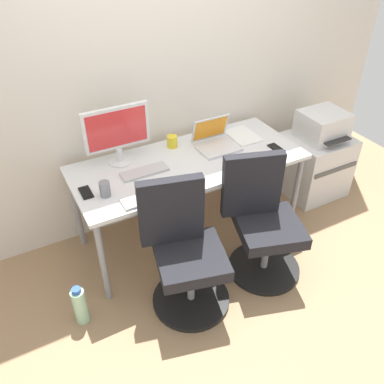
{
  "coord_description": "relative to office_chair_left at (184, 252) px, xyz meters",
  "views": [
    {
      "loc": [
        -1.18,
        -2.25,
        2.3
      ],
      "look_at": [
        0.0,
        -0.05,
        0.47
      ],
      "focal_mm": 37.66,
      "sensor_mm": 36.0,
      "label": 1
    }
  ],
  "objects": [
    {
      "name": "back_wall",
      "position": [
        0.33,
        1.01,
        0.88
      ],
      "size": [
        4.4,
        0.04,
        2.6
      ],
      "primitive_type": "cube",
      "color": "silver",
      "rests_on": "ground"
    },
    {
      "name": "mouse_by_laptop",
      "position": [
        0.11,
        0.28,
        0.32
      ],
      "size": [
        0.06,
        0.1,
        0.03
      ],
      "primitive_type": "ellipsoid",
      "color": "#2D2D2D",
      "rests_on": "desk"
    },
    {
      "name": "desk",
      "position": [
        0.33,
        0.56,
        0.24
      ],
      "size": [
        1.73,
        0.74,
        0.73
      ],
      "color": "silver",
      "rests_on": "ground"
    },
    {
      "name": "office_chair_left",
      "position": [
        0.0,
        0.0,
        0.0
      ],
      "size": [
        0.54,
        0.54,
        0.94
      ],
      "color": "black",
      "rests_on": "ground"
    },
    {
      "name": "coffee_mug",
      "position": [
        0.32,
        0.81,
        0.35
      ],
      "size": [
        0.08,
        0.08,
        0.09
      ],
      "primitive_type": "cylinder",
      "color": "yellow",
      "rests_on": "desk"
    },
    {
      "name": "keyboard_by_laptop",
      "position": [
        -0.02,
        0.57,
        0.31
      ],
      "size": [
        0.34,
        0.12,
        0.02
      ],
      "primitive_type": "cube",
      "color": "#B7B7B7",
      "rests_on": "desk"
    },
    {
      "name": "office_chair_right",
      "position": [
        0.63,
        -0.0,
        0.0
      ],
      "size": [
        0.55,
        0.55,
        0.94
      ],
      "color": "black",
      "rests_on": "ground"
    },
    {
      "name": "desktop_monitor",
      "position": [
        -0.12,
        0.79,
        0.55
      ],
      "size": [
        0.48,
        0.18,
        0.43
      ],
      "color": "silver",
      "rests_on": "desk"
    },
    {
      "name": "phone_near_monitor",
      "position": [
        1.01,
        0.4,
        0.31
      ],
      "size": [
        0.07,
        0.14,
        0.01
      ],
      "primitive_type": "cube",
      "color": "black",
      "rests_on": "desk"
    },
    {
      "name": "water_bottle_on_floor",
      "position": [
        -0.7,
        0.14,
        -0.28
      ],
      "size": [
        0.09,
        0.09,
        0.31
      ],
      "color": "#A5D8B2",
      "rests_on": "ground"
    },
    {
      "name": "pen_cup",
      "position": [
        -0.35,
        0.44,
        0.36
      ],
      "size": [
        0.07,
        0.07,
        0.1
      ],
      "primitive_type": "cylinder",
      "color": "slate",
      "rests_on": "desk"
    },
    {
      "name": "keyboard_by_monitor",
      "position": [
        -0.12,
        0.27,
        0.31
      ],
      "size": [
        0.34,
        0.12,
        0.02
      ],
      "primitive_type": "cube",
      "color": "#B7B7B7",
      "rests_on": "desk"
    },
    {
      "name": "side_cabinet",
      "position": [
        1.66,
        0.57,
        -0.13
      ],
      "size": [
        0.54,
        0.51,
        0.58
      ],
      "color": "silver",
      "rests_on": "ground"
    },
    {
      "name": "ground_plane",
      "position": [
        0.33,
        0.56,
        -0.42
      ],
      "size": [
        5.28,
        5.28,
        0.0
      ],
      "primitive_type": "plane",
      "color": "#9E7A56"
    },
    {
      "name": "paper_pile",
      "position": [
        0.9,
        0.69,
        0.31
      ],
      "size": [
        0.21,
        0.3,
        0.01
      ],
      "primitive_type": "cube",
      "color": "white",
      "rests_on": "desk"
    },
    {
      "name": "mouse_by_monitor",
      "position": [
        0.8,
        0.33,
        0.32
      ],
      "size": [
        0.06,
        0.1,
        0.03
      ],
      "primitive_type": "ellipsoid",
      "color": "#2D2D2D",
      "rests_on": "desk"
    },
    {
      "name": "phone_near_laptop",
      "position": [
        -0.46,
        0.52,
        0.31
      ],
      "size": [
        0.07,
        0.14,
        0.01
      ],
      "primitive_type": "cube",
      "color": "black",
      "rests_on": "desk"
    },
    {
      "name": "printer",
      "position": [
        1.66,
        0.57,
        0.27
      ],
      "size": [
        0.38,
        0.4,
        0.24
      ],
      "color": "silver",
      "rests_on": "side_cabinet"
    },
    {
      "name": "open_laptop",
      "position": [
        0.61,
        0.65,
        0.36
      ],
      "size": [
        0.31,
        0.28,
        0.22
      ],
      "color": "silver",
      "rests_on": "desk"
    }
  ]
}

